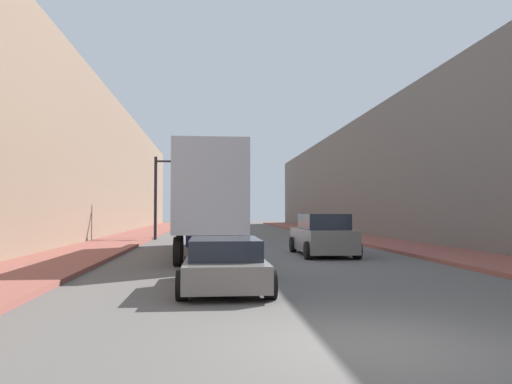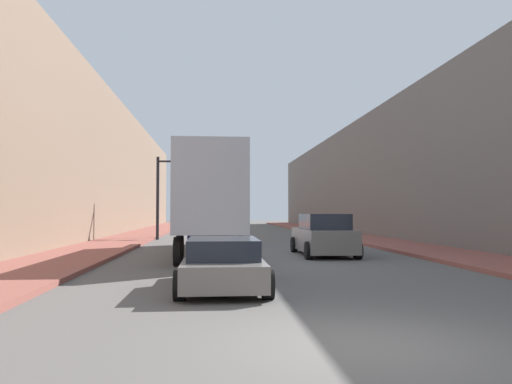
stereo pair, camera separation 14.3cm
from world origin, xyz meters
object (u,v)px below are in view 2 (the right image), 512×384
(semi_truck, at_px, (211,199))
(suv_car, at_px, (323,236))
(traffic_signal_gantry, at_px, (177,182))
(sedan_car, at_px, (223,264))

(semi_truck, relative_size, suv_car, 2.60)
(suv_car, relative_size, traffic_signal_gantry, 0.88)
(semi_truck, height_order, suv_car, semi_truck)
(sedan_car, xyz_separation_m, traffic_signal_gantry, (-2.66, 21.29, 3.21))
(semi_truck, relative_size, sedan_car, 2.77)
(semi_truck, bearing_deg, traffic_signal_gantry, 101.61)
(suv_car, bearing_deg, sedan_car, -116.95)
(sedan_car, xyz_separation_m, suv_car, (4.43, 8.72, 0.24))
(suv_car, xyz_separation_m, traffic_signal_gantry, (-7.09, 12.57, 2.97))
(suv_car, distance_m, traffic_signal_gantry, 14.73)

